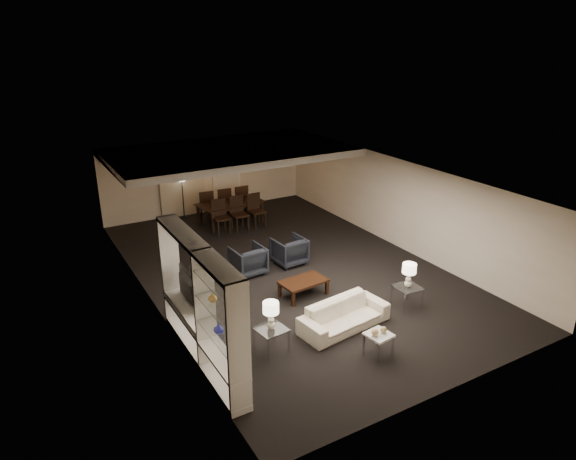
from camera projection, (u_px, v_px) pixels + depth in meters
The scene contains 35 objects.
floor at pixel (288, 270), 13.21m from camera, with size 11.00×11.00×0.00m, color black.
ceiling at pixel (288, 176), 12.31m from camera, with size 7.00×11.00×0.02m, color silver.
wall_back at pixel (206, 175), 17.21m from camera, with size 7.00×0.02×2.50m, color beige.
wall_front at pixel (457, 327), 8.31m from camera, with size 7.00×0.02×2.50m, color beige.
wall_left at pixel (148, 252), 11.14m from camera, with size 0.02×11.00×2.50m, color beige.
wall_right at pixel (396, 203), 14.39m from camera, with size 0.02×11.00×2.50m, color beige.
ceiling_soffit at pixel (229, 152), 15.18m from camera, with size 7.00×4.00×0.20m, color silver.
curtains at pixel (182, 180), 16.75m from camera, with size 1.50×0.12×2.40m, color beige.
door at pixel (226, 178), 17.59m from camera, with size 0.90×0.05×2.10m, color silver.
painting at pixel (262, 159), 18.05m from camera, with size 0.95×0.04×0.65m, color #142D38.
media_unit at pixel (200, 305), 9.15m from camera, with size 0.38×3.40×2.35m, color white, non-canonical shape.
pendant_light at pixel (239, 167), 15.49m from camera, with size 0.52×0.52×0.24m, color #D8591E.
sofa at pixel (344, 315), 10.53m from camera, with size 1.96×0.76×0.57m, color beige.
coffee_table at pixel (303, 288), 11.86m from camera, with size 1.07×0.63×0.38m, color black, non-canonical shape.
armchair_left at pixel (248, 260), 12.89m from camera, with size 0.78×0.80×0.73m, color black.
armchair_right at pixel (289, 251), 13.45m from camera, with size 0.78×0.80×0.73m, color black.
side_table_left at pixel (271, 340), 9.75m from camera, with size 0.54×0.54×0.50m, color silver, non-canonical shape.
side_table_right at pixel (407, 297), 11.34m from camera, with size 0.54×0.54×0.50m, color silver, non-canonical shape.
table_lamp_left at pixel (271, 316), 9.56m from camera, with size 0.30×0.30×0.55m, color #F0EACB, non-canonical shape.
table_lamp_right at pixel (409, 275), 11.15m from camera, with size 0.30×0.30×0.55m, color #EEE6C9, non-canonical shape.
marble_table at pixel (378, 344), 9.67m from camera, with size 0.45×0.45×0.45m, color white, non-canonical shape.
gold_gourd_a at pixel (375, 332), 9.51m from camera, with size 0.14×0.14×0.14m, color #EBBD7C.
gold_gourd_b at pixel (383, 330), 9.61m from camera, with size 0.13×0.13×0.13m, color tan.
television at pixel (185, 289), 9.94m from camera, with size 0.14×1.10×0.63m, color black.
vase_blue at pixel (219, 328), 8.46m from camera, with size 0.17×0.17×0.18m, color #24279F.
vase_amber at pixel (213, 297), 8.44m from camera, with size 0.16×0.16×0.16m, color gold.
floor_speaker at pixel (195, 293), 10.80m from camera, with size 0.13×0.13×1.18m, color black.
dining_table at pixel (231, 213), 16.29m from camera, with size 1.99×1.11×0.70m, color black.
chair_nl at pixel (221, 217), 15.42m from camera, with size 0.48×0.48×1.04m, color black, non-canonical shape.
chair_nm at pixel (240, 214), 15.70m from camera, with size 0.48×0.48×1.04m, color black, non-canonical shape.
chair_nr at pixel (257, 211), 15.98m from camera, with size 0.48×0.48×1.04m, color black, non-canonical shape.
chair_fl at pixel (206, 205), 16.47m from camera, with size 0.48×0.48×1.04m, color black, non-canonical shape.
chair_fm at pixel (223, 203), 16.75m from camera, with size 0.48×0.48×1.04m, color black, non-canonical shape.
chair_fr at pixel (239, 200), 17.03m from camera, with size 0.48×0.48×1.04m, color black, non-canonical shape.
floor_lamp at pixel (183, 197), 16.71m from camera, with size 0.21×0.21×1.43m, color black, non-canonical shape.
Camera 1 is at (-5.96, -10.37, 5.71)m, focal length 32.00 mm.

